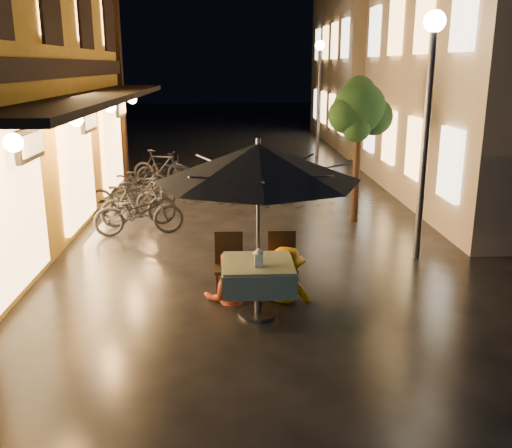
{
  "coord_description": "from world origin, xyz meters",
  "views": [
    {
      "loc": [
        -0.35,
        -7.62,
        3.37
      ],
      "look_at": [
        0.02,
        0.3,
        1.15
      ],
      "focal_mm": 40.0,
      "sensor_mm": 36.0,
      "label": 1
    }
  ],
  "objects_px": {
    "person_orange": "(227,253)",
    "person_yellow": "(286,249)",
    "streetlamp_near": "(429,93)",
    "patio_umbrella": "(258,162)",
    "table_lantern": "(259,256)",
    "bicycle_0": "(139,212)",
    "cafe_table": "(258,275)"
  },
  "relations": [
    {
      "from": "table_lantern",
      "to": "person_yellow",
      "type": "distance_m",
      "value": 0.85
    },
    {
      "from": "streetlamp_near",
      "to": "table_lantern",
      "type": "distance_m",
      "value": 4.35
    },
    {
      "from": "patio_umbrella",
      "to": "cafe_table",
      "type": "bearing_deg",
      "value": -88.21
    },
    {
      "from": "person_orange",
      "to": "bicycle_0",
      "type": "xyz_separation_m",
      "value": [
        -1.81,
        3.46,
        -0.25
      ]
    },
    {
      "from": "person_orange",
      "to": "person_yellow",
      "type": "height_order",
      "value": "person_yellow"
    },
    {
      "from": "patio_umbrella",
      "to": "bicycle_0",
      "type": "xyz_separation_m",
      "value": [
        -2.24,
        4.01,
        -1.67
      ]
    },
    {
      "from": "patio_umbrella",
      "to": "table_lantern",
      "type": "distance_m",
      "value": 1.24
    },
    {
      "from": "bicycle_0",
      "to": "cafe_table",
      "type": "bearing_deg",
      "value": -161.6
    },
    {
      "from": "streetlamp_near",
      "to": "bicycle_0",
      "type": "xyz_separation_m",
      "value": [
        -5.22,
        1.71,
        -2.44
      ]
    },
    {
      "from": "cafe_table",
      "to": "patio_umbrella",
      "type": "height_order",
      "value": "patio_umbrella"
    },
    {
      "from": "streetlamp_near",
      "to": "bicycle_0",
      "type": "relative_size",
      "value": 2.34
    },
    {
      "from": "patio_umbrella",
      "to": "person_yellow",
      "type": "bearing_deg",
      "value": 51.81
    },
    {
      "from": "streetlamp_near",
      "to": "patio_umbrella",
      "type": "bearing_deg",
      "value": -142.34
    },
    {
      "from": "streetlamp_near",
      "to": "patio_umbrella",
      "type": "relative_size",
      "value": 1.55
    },
    {
      "from": "streetlamp_near",
      "to": "patio_umbrella",
      "type": "height_order",
      "value": "streetlamp_near"
    },
    {
      "from": "cafe_table",
      "to": "table_lantern",
      "type": "height_order",
      "value": "table_lantern"
    },
    {
      "from": "person_yellow",
      "to": "streetlamp_near",
      "type": "bearing_deg",
      "value": -131.84
    },
    {
      "from": "streetlamp_near",
      "to": "cafe_table",
      "type": "bearing_deg",
      "value": -142.34
    },
    {
      "from": "streetlamp_near",
      "to": "bicycle_0",
      "type": "height_order",
      "value": "streetlamp_near"
    },
    {
      "from": "table_lantern",
      "to": "bicycle_0",
      "type": "distance_m",
      "value": 4.75
    },
    {
      "from": "person_yellow",
      "to": "patio_umbrella",
      "type": "bearing_deg",
      "value": 65.56
    },
    {
      "from": "person_yellow",
      "to": "bicycle_0",
      "type": "height_order",
      "value": "person_yellow"
    },
    {
      "from": "person_orange",
      "to": "person_yellow",
      "type": "bearing_deg",
      "value": 175.87
    },
    {
      "from": "streetlamp_near",
      "to": "table_lantern",
      "type": "relative_size",
      "value": 16.92
    },
    {
      "from": "streetlamp_near",
      "to": "cafe_table",
      "type": "xyz_separation_m",
      "value": [
        -2.98,
        -2.3,
        -2.33
      ]
    },
    {
      "from": "streetlamp_near",
      "to": "patio_umbrella",
      "type": "distance_m",
      "value": 3.84
    },
    {
      "from": "cafe_table",
      "to": "person_orange",
      "type": "relative_size",
      "value": 0.68
    },
    {
      "from": "table_lantern",
      "to": "streetlamp_near",
      "type": "bearing_deg",
      "value": 39.47
    },
    {
      "from": "bicycle_0",
      "to": "patio_umbrella",
      "type": "bearing_deg",
      "value": -161.6
    },
    {
      "from": "table_lantern",
      "to": "bicycle_0",
      "type": "xyz_separation_m",
      "value": [
        -2.24,
        4.17,
        -0.44
      ]
    },
    {
      "from": "cafe_table",
      "to": "table_lantern",
      "type": "xyz_separation_m",
      "value": [
        0.0,
        -0.15,
        0.33
      ]
    },
    {
      "from": "cafe_table",
      "to": "person_yellow",
      "type": "height_order",
      "value": "person_yellow"
    }
  ]
}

